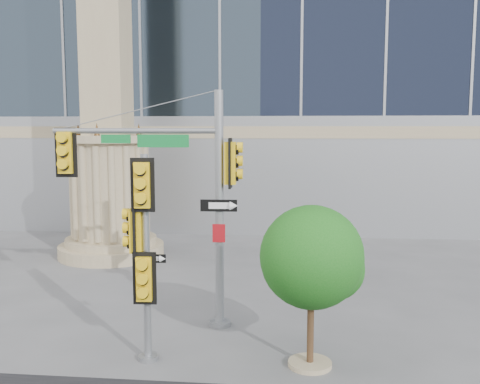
# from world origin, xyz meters

# --- Properties ---
(ground) EXTENTS (120.00, 120.00, 0.00)m
(ground) POSITION_xyz_m (0.00, 0.00, 0.00)
(ground) COLOR #545456
(ground) RESTS_ON ground
(monument) EXTENTS (4.40, 4.40, 16.60)m
(monument) POSITION_xyz_m (-6.00, 9.00, 5.52)
(monument) COLOR tan
(monument) RESTS_ON ground
(main_signal_pole) EXTENTS (4.95, 0.62, 6.37)m
(main_signal_pole) POSITION_xyz_m (-1.43, 1.31, 3.95)
(main_signal_pole) COLOR slate
(main_signal_pole) RESTS_ON ground
(secondary_signal_pole) EXTENTS (0.84, 0.62, 4.80)m
(secondary_signal_pole) POSITION_xyz_m (-1.68, -1.11, 2.82)
(secondary_signal_pole) COLOR slate
(secondary_signal_pole) RESTS_ON ground
(street_tree) EXTENTS (2.37, 2.32, 3.69)m
(street_tree) POSITION_xyz_m (2.15, -0.93, 2.43)
(street_tree) COLOR tan
(street_tree) RESTS_ON ground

